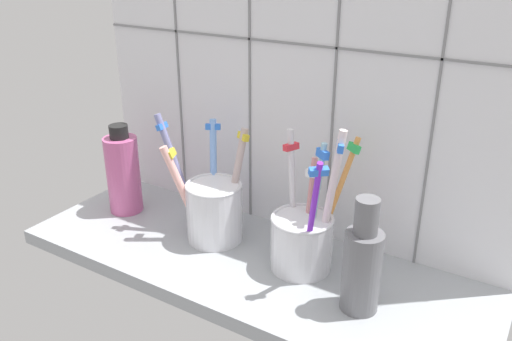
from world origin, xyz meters
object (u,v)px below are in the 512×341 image
object	(u,v)px
soap_bottle	(123,173)
toothbrush_cup_left	(213,207)
toothbrush_cup_right	(303,236)
ceramic_vase	(362,264)

from	to	relation	value
soap_bottle	toothbrush_cup_left	bearing A→B (deg)	1.07
toothbrush_cup_right	soap_bottle	bearing A→B (deg)	-179.28
toothbrush_cup_left	toothbrush_cup_right	xyz separation A→B (cm)	(14.16, 0.08, -0.32)
toothbrush_cup_left	soap_bottle	bearing A→B (deg)	-178.93
toothbrush_cup_left	toothbrush_cup_right	bearing A→B (deg)	0.31
ceramic_vase	soap_bottle	world-z (taller)	same
toothbrush_cup_left	ceramic_vase	size ratio (longest dim) A/B	1.24
toothbrush_cup_left	soap_bottle	world-z (taller)	toothbrush_cup_left
toothbrush_cup_left	toothbrush_cup_right	world-z (taller)	toothbrush_cup_right
toothbrush_cup_left	ceramic_vase	xyz separation A→B (cm)	(23.54, -4.02, 1.00)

